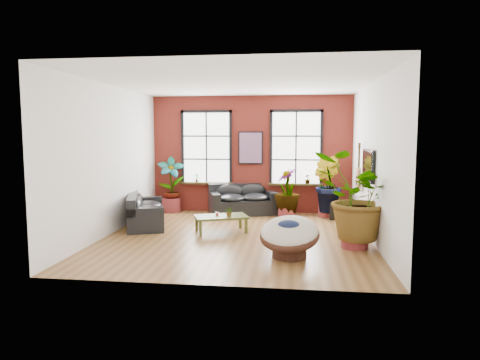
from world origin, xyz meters
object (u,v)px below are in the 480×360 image
at_px(sofa_back, 243,201).
at_px(coffee_table, 221,218).
at_px(sofa_left, 144,211).
at_px(papasan_chair, 289,235).

bearing_deg(sofa_back, coffee_table, -114.39).
height_order(sofa_left, coffee_table, sofa_left).
xyz_separation_m(sofa_left, papasan_chair, (3.76, -2.47, 0.07)).
relative_size(sofa_left, coffee_table, 1.58).
relative_size(sofa_back, papasan_chair, 1.57).
xyz_separation_m(sofa_back, sofa_left, (-2.34, -1.94, -0.03)).
bearing_deg(sofa_left, papasan_chair, -142.09).
height_order(sofa_back, coffee_table, sofa_back).
distance_m(sofa_back, sofa_left, 3.04).
relative_size(sofa_left, papasan_chair, 1.65).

